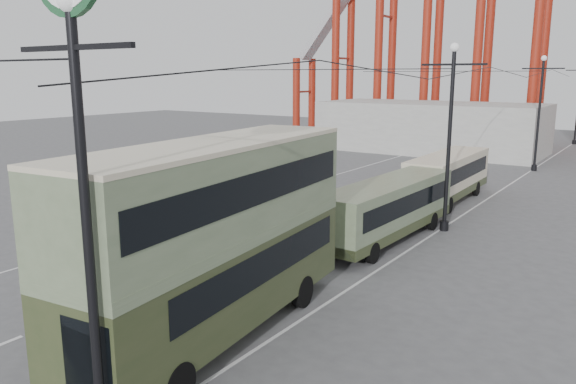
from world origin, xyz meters
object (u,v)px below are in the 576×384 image
Objects in this scene: single_decker_cream at (448,175)px; pedestrian at (255,224)px; double_decker_bus at (217,230)px; single_decker_green at (388,208)px; lamp_post_near at (75,72)px.

single_decker_cream reaches higher than pedestrian.
double_decker_bus is at bearing -89.53° from single_decker_cream.
double_decker_bus is 1.11× the size of single_decker_green.
single_decker_green is 6.35m from pedestrian.
lamp_post_near is at bearing -82.57° from single_decker_green.
lamp_post_near reaches higher than single_decker_green.
single_decker_cream is at bearing -146.10° from pedestrian.
lamp_post_near is at bearing -79.34° from double_decker_bus.
lamp_post_near is 0.95× the size of double_decker_bus.
single_decker_cream is (-0.46, 9.99, 0.05)m from single_decker_green.
single_decker_cream is at bearing 94.46° from lamp_post_near.
double_decker_bus reaches higher than single_decker_green.
single_decker_cream is (-2.16, 27.71, -6.19)m from lamp_post_near.
pedestrian is (-4.89, -4.00, -0.68)m from single_decker_green.
double_decker_bus is 1.18× the size of single_decker_cream.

